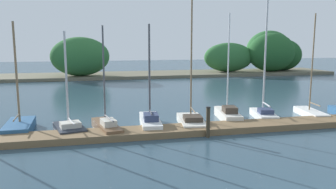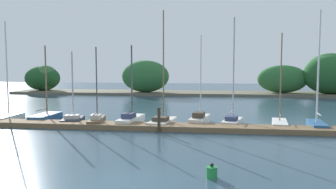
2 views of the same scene
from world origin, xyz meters
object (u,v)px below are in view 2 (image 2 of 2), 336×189
at_px(sailboat_3, 97,120).
at_px(sailboat_9, 317,122).
at_px(mooring_piling_1, 159,120).
at_px(sailboat_0, 8,115).
at_px(sailboat_2, 73,119).
at_px(sailboat_6, 200,119).
at_px(sailboat_5, 163,120).
at_px(sailboat_7, 232,119).
at_px(sailboat_1, 47,116).
at_px(sailboat_8, 280,122).
at_px(channel_buoy_0, 212,172).
at_px(sailboat_4, 131,119).

bearing_deg(sailboat_3, sailboat_9, -100.36).
relative_size(sailboat_3, mooring_piling_1, 3.57).
xyz_separation_m(sailboat_0, sailboat_2, (5.82, -0.60, -0.07)).
bearing_deg(sailboat_6, sailboat_2, 104.96).
relative_size(sailboat_5, sailboat_7, 1.06).
xyz_separation_m(sailboat_1, sailboat_3, (4.69, -1.19, 0.01)).
height_order(sailboat_2, sailboat_7, sailboat_7).
bearing_deg(sailboat_9, sailboat_5, 96.85).
distance_m(sailboat_6, sailboat_9, 8.19).
height_order(sailboat_5, sailboat_8, sailboat_5).
bearing_deg(sailboat_8, sailboat_9, -94.23).
xyz_separation_m(sailboat_9, channel_buoy_0, (-7.24, -11.17, -0.28)).
bearing_deg(sailboat_3, sailboat_6, -92.67).
distance_m(sailboat_5, mooring_piling_1, 2.61).
bearing_deg(sailboat_6, channel_buoy_0, -166.75).
distance_m(sailboat_9, channel_buoy_0, 13.32).
bearing_deg(sailboat_9, sailboat_0, 95.31).
bearing_deg(sailboat_5, sailboat_1, 92.60).
height_order(sailboat_1, sailboat_6, sailboat_6).
distance_m(sailboat_8, channel_buoy_0, 12.70).
height_order(sailboat_1, channel_buoy_0, sailboat_1).
bearing_deg(sailboat_8, sailboat_1, 98.22).
xyz_separation_m(sailboat_6, sailboat_9, (8.15, -0.85, 0.11)).
relative_size(sailboat_3, sailboat_8, 0.86).
xyz_separation_m(sailboat_3, sailboat_9, (15.85, 0.38, 0.14)).
distance_m(sailboat_0, sailboat_8, 21.28).
height_order(sailboat_0, sailboat_4, sailboat_0).
bearing_deg(sailboat_3, channel_buoy_0, -153.17).
bearing_deg(sailboat_5, sailboat_7, -73.70).
bearing_deg(sailboat_7, sailboat_3, 108.71).
bearing_deg(sailboat_5, sailboat_8, -77.66).
height_order(sailboat_2, sailboat_5, sailboat_5).
bearing_deg(sailboat_1, sailboat_6, -91.64).
distance_m(sailboat_7, channel_buoy_0, 11.93).
xyz_separation_m(sailboat_4, mooring_piling_1, (2.58, -2.75, 0.41)).
distance_m(sailboat_3, sailboat_4, 2.59).
bearing_deg(sailboat_1, sailboat_2, -111.74).
bearing_deg(sailboat_3, sailboat_2, 72.20).
xyz_separation_m(sailboat_0, channel_buoy_0, (16.41, -11.60, -0.18)).
distance_m(sailboat_2, sailboat_5, 6.98).
height_order(sailboat_0, sailboat_3, sailboat_0).
height_order(sailboat_0, sailboat_5, sailboat_5).
distance_m(sailboat_3, sailboat_7, 10.17).
xyz_separation_m(sailboat_0, sailboat_1, (3.12, 0.38, -0.06)).
xyz_separation_m(sailboat_8, mooring_piling_1, (-8.34, -3.23, 0.49)).
relative_size(sailboat_2, mooring_piling_1, 3.39).
relative_size(sailboat_3, channel_buoy_0, 9.90).
height_order(sailboat_2, sailboat_6, sailboat_6).
relative_size(sailboat_5, sailboat_9, 1.03).
relative_size(sailboat_2, sailboat_3, 0.95).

